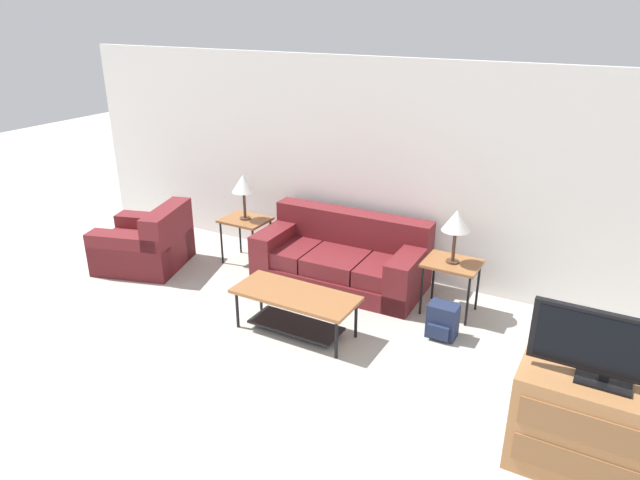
# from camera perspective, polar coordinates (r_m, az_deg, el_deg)

# --- Properties ---
(wall_back) EXTENTS (8.80, 0.06, 2.60)m
(wall_back) POSITION_cam_1_polar(r_m,az_deg,el_deg) (6.95, 5.11, 7.12)
(wall_back) COLOR white
(wall_back) RESTS_ON ground_plane
(couch) EXTENTS (2.03, 0.98, 0.82)m
(couch) POSITION_cam_1_polar(r_m,az_deg,el_deg) (6.85, 2.19, -1.99)
(couch) COLOR maroon
(couch) RESTS_ON ground_plane
(armchair) EXTENTS (1.24, 1.20, 0.80)m
(armchair) POSITION_cam_1_polar(r_m,az_deg,el_deg) (7.62, -16.99, -0.47)
(armchair) COLOR maroon
(armchair) RESTS_ON ground_plane
(coffee_table) EXTENTS (1.28, 0.54, 0.45)m
(coffee_table) POSITION_cam_1_polar(r_m,az_deg,el_deg) (5.80, -2.47, -6.37)
(coffee_table) COLOR #935B33
(coffee_table) RESTS_ON ground_plane
(side_table_left) EXTENTS (0.58, 0.47, 0.60)m
(side_table_left) POSITION_cam_1_polar(r_m,az_deg,el_deg) (7.37, -7.46, 1.67)
(side_table_left) COLOR #935B33
(side_table_left) RESTS_ON ground_plane
(side_table_right) EXTENTS (0.58, 0.47, 0.60)m
(side_table_right) POSITION_cam_1_polar(r_m,az_deg,el_deg) (6.24, 13.05, -2.69)
(side_table_right) COLOR #935B33
(side_table_right) RESTS_ON ground_plane
(table_lamp_left) EXTENTS (0.29, 0.29, 0.58)m
(table_lamp_left) POSITION_cam_1_polar(r_m,az_deg,el_deg) (7.20, -7.67, 5.53)
(table_lamp_left) COLOR #472D1E
(table_lamp_left) RESTS_ON side_table_left
(table_lamp_right) EXTENTS (0.29, 0.29, 0.58)m
(table_lamp_right) POSITION_cam_1_polar(r_m,az_deg,el_deg) (6.05, 13.48, 1.77)
(table_lamp_right) COLOR #472D1E
(table_lamp_right) RESTS_ON side_table_right
(tv_console) EXTENTS (1.06, 0.51, 0.78)m
(tv_console) POSITION_cam_1_polar(r_m,az_deg,el_deg) (4.59, 25.55, -16.73)
(tv_console) COLOR #A87042
(tv_console) RESTS_ON ground_plane
(television) EXTENTS (1.01, 0.20, 0.52)m
(television) POSITION_cam_1_polar(r_m,az_deg,el_deg) (4.23, 27.06, -9.57)
(television) COLOR black
(television) RESTS_ON tv_console
(backpack) EXTENTS (0.29, 0.29, 0.36)m
(backpack) POSITION_cam_1_polar(r_m,az_deg,el_deg) (5.93, 12.14, -7.93)
(backpack) COLOR #1E2847
(backpack) RESTS_ON ground_plane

